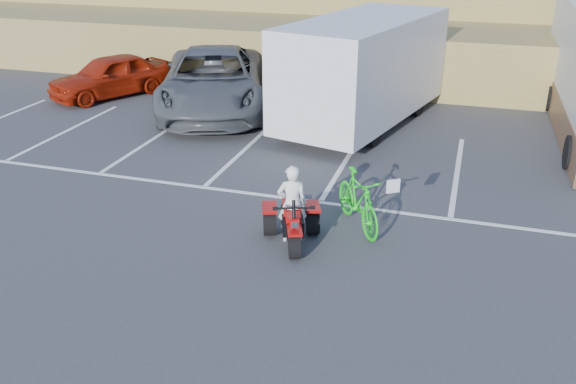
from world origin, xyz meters
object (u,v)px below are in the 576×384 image
(grey_pickup, at_px, (213,81))
(quad_atv_blue, at_px, (275,118))
(green_dirt_bike, at_px, (358,201))
(red_trike_atv, at_px, (292,244))
(quad_atv_green, at_px, (335,130))
(red_car, at_px, (110,76))
(cargo_trailer, at_px, (364,68))
(rider, at_px, (292,204))

(grey_pickup, xyz_separation_m, quad_atv_blue, (2.12, -0.26, -0.93))
(quad_atv_blue, bearing_deg, green_dirt_bike, -45.91)
(red_trike_atv, relative_size, quad_atv_green, 0.86)
(red_trike_atv, relative_size, green_dirt_bike, 0.77)
(red_trike_atv, distance_m, red_car, 12.07)
(cargo_trailer, bearing_deg, quad_atv_blue, -161.36)
(red_car, height_order, quad_atv_blue, red_car)
(red_trike_atv, height_order, cargo_trailer, cargo_trailer)
(red_trike_atv, distance_m, cargo_trailer, 7.80)
(red_trike_atv, relative_size, grey_pickup, 0.22)
(red_car, distance_m, quad_atv_green, 8.24)
(red_car, bearing_deg, green_dirt_bike, -7.10)
(green_dirt_bike, height_order, quad_atv_green, green_dirt_bike)
(cargo_trailer, height_order, quad_atv_blue, cargo_trailer)
(green_dirt_bike, distance_m, red_car, 12.19)
(rider, xyz_separation_m, cargo_trailer, (-0.13, 7.48, 0.89))
(quad_atv_blue, bearing_deg, quad_atv_green, -4.38)
(cargo_trailer, distance_m, quad_atv_blue, 3.08)
(grey_pickup, bearing_deg, cargo_trailer, -21.01)
(quad_atv_blue, bearing_deg, red_trike_atv, -55.97)
(green_dirt_bike, xyz_separation_m, quad_atv_green, (-1.79, 5.76, -0.57))
(cargo_trailer, relative_size, quad_atv_blue, 4.63)
(cargo_trailer, bearing_deg, quad_atv_green, -111.42)
(red_trike_atv, bearing_deg, green_dirt_bike, 24.78)
(quad_atv_green, bearing_deg, red_trike_atv, -58.73)
(rider, distance_m, grey_pickup, 8.96)
(red_trike_atv, relative_size, rider, 0.97)
(red_trike_atv, bearing_deg, rider, 90.00)
(rider, relative_size, cargo_trailer, 0.22)
(red_trike_atv, bearing_deg, quad_atv_green, 76.00)
(grey_pickup, bearing_deg, green_dirt_bike, -68.74)
(rider, distance_m, quad_atv_green, 6.72)
(green_dirt_bike, bearing_deg, rider, -174.36)
(quad_atv_blue, relative_size, quad_atv_green, 0.89)
(rider, bearing_deg, red_trike_atv, 90.00)
(rider, bearing_deg, quad_atv_blue, -90.06)
(green_dirt_bike, xyz_separation_m, red_car, (-9.89, 7.12, 0.13))
(grey_pickup, bearing_deg, quad_atv_green, -32.67)
(grey_pickup, height_order, cargo_trailer, cargo_trailer)
(red_trike_atv, relative_size, red_car, 0.35)
(rider, xyz_separation_m, red_car, (-8.83, 8.00, -0.05))
(red_car, relative_size, cargo_trailer, 0.59)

